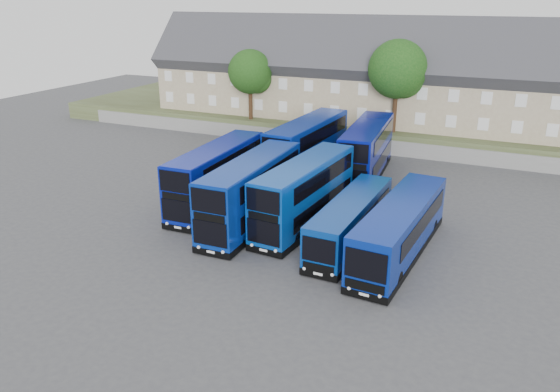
% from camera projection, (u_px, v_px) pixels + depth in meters
% --- Properties ---
extents(ground, '(120.00, 120.00, 0.00)m').
position_uv_depth(ground, '(268.00, 245.00, 35.21)').
color(ground, '#434348').
rests_on(ground, ground).
extents(retaining_wall, '(70.00, 0.40, 1.50)m').
position_uv_depth(retaining_wall, '(369.00, 145.00, 55.47)').
color(retaining_wall, slate).
rests_on(retaining_wall, ground).
extents(earth_bank, '(80.00, 20.00, 2.00)m').
position_uv_depth(earth_bank, '(392.00, 123.00, 63.93)').
color(earth_bank, '#434A29').
rests_on(earth_bank, ground).
extents(terrace_row, '(54.00, 10.40, 11.20)m').
position_uv_depth(terrace_row, '(387.00, 79.00, 58.56)').
color(terrace_row, tan).
rests_on(terrace_row, earth_bank).
extents(dd_front_left, '(2.96, 11.48, 4.53)m').
position_uv_depth(dd_front_left, '(217.00, 177.00, 41.10)').
color(dd_front_left, '#071792').
rests_on(dd_front_left, ground).
extents(dd_front_mid, '(2.84, 11.64, 4.61)m').
position_uv_depth(dd_front_mid, '(252.00, 194.00, 37.65)').
color(dd_front_mid, '#082A93').
rests_on(dd_front_mid, ground).
extents(dd_front_right, '(3.49, 11.52, 4.51)m').
position_uv_depth(dd_front_right, '(304.00, 195.00, 37.56)').
color(dd_front_right, '#083EA1').
rests_on(dd_front_right, ground).
extents(dd_rear_left, '(3.43, 12.29, 4.83)m').
position_uv_depth(dd_rear_left, '(307.00, 148.00, 48.24)').
color(dd_rear_left, '#082694').
rests_on(dd_rear_left, ground).
extents(dd_rear_right, '(3.73, 12.00, 4.70)m').
position_uv_depth(dd_rear_right, '(366.00, 152.00, 47.35)').
color(dd_rear_right, '#07138B').
rests_on(dd_rear_right, ground).
extents(coach_east_a, '(2.63, 11.05, 3.00)m').
position_uv_depth(coach_east_a, '(350.00, 222.00, 34.95)').
color(coach_east_a, navy).
rests_on(coach_east_a, ground).
extents(coach_east_b, '(3.46, 12.59, 3.40)m').
position_uv_depth(coach_east_b, '(400.00, 230.00, 33.29)').
color(coach_east_b, navy).
rests_on(coach_east_b, ground).
extents(tree_west, '(4.80, 4.80, 7.65)m').
position_uv_depth(tree_west, '(252.00, 73.00, 59.53)').
color(tree_west, '#382314').
rests_on(tree_west, earth_bank).
extents(tree_mid, '(5.76, 5.76, 9.18)m').
position_uv_depth(tree_mid, '(399.00, 71.00, 53.46)').
color(tree_mid, '#382314').
rests_on(tree_mid, earth_bank).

